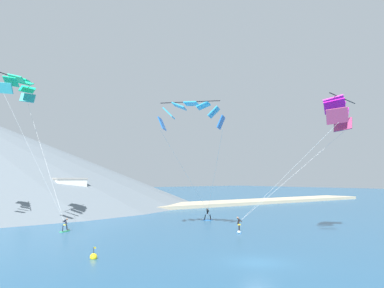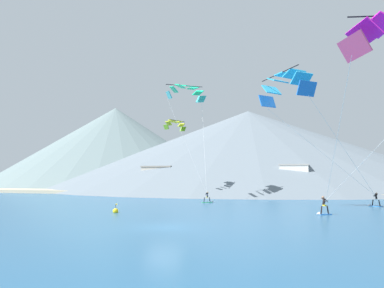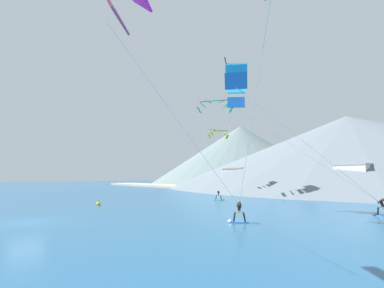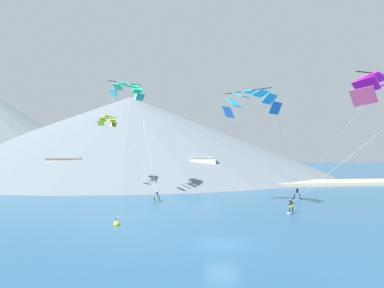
% 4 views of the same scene
% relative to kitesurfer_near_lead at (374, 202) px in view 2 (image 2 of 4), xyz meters
% --- Properties ---
extents(ground_plane, '(400.00, 400.00, 0.00)m').
position_rel_kitesurfer_near_lead_xyz_m(ground_plane, '(-17.34, -25.68, -0.53)').
color(ground_plane, '#23567F').
extents(kitesurfer_near_lead, '(1.71, 1.21, 1.75)m').
position_rel_kitesurfer_near_lead_xyz_m(kitesurfer_near_lead, '(0.00, 0.00, 0.00)').
color(kitesurfer_near_lead, '#337FDB').
rests_on(kitesurfer_near_lead, ground).
extents(kitesurfer_near_trail, '(1.68, 1.27, 1.60)m').
position_rel_kitesurfer_near_lead_xyz_m(kitesurfer_near_trail, '(-21.01, 0.33, -0.10)').
color(kitesurfer_near_trail, '#33B266').
rests_on(kitesurfer_near_trail, ground).
extents(kitesurfer_mid_center, '(1.55, 1.47, 1.82)m').
position_rel_kitesurfer_near_lead_xyz_m(kitesurfer_mid_center, '(-6.34, -12.91, 0.04)').
color(kitesurfer_mid_center, '#337FDB').
rests_on(kitesurfer_mid_center, ground).
extents(parafoil_kite_near_lead, '(13.14, 11.92, 13.68)m').
position_rel_kitesurfer_near_lead_xyz_m(parafoil_kite_near_lead, '(-9.70, -8.54, 13.27)').
color(parafoil_kite_near_lead, blue).
extents(parafoil_kite_near_trail, '(7.21, 6.73, 16.85)m').
position_rel_kitesurfer_near_lead_xyz_m(parafoil_kite_near_trail, '(-25.58, 4.05, 16.43)').
color(parafoil_kite_near_trail, teal).
extents(parafoil_kite_distant_high_outer, '(2.94, 4.31, 1.78)m').
position_rel_kitesurfer_near_lead_xyz_m(parafoil_kite_distant_high_outer, '(-28.96, 8.30, 12.00)').
color(parafoil_kite_distant_high_outer, '#5D901D').
extents(race_marker_buoy, '(0.56, 0.56, 1.02)m').
position_rel_kitesurfer_near_lead_xyz_m(race_marker_buoy, '(-26.04, -16.88, -0.37)').
color(race_marker_buoy, yellow).
rests_on(race_marker_buoy, ground).
extents(shoreline_strip, '(180.00, 10.00, 0.70)m').
position_rel_kitesurfer_near_lead_xyz_m(shoreline_strip, '(-17.34, 23.43, -0.18)').
color(shoreline_strip, '#BCAD8E').
rests_on(shoreline_strip, ground).
extents(shore_building_harbour_front, '(6.15, 7.15, 4.41)m').
position_rel_kitesurfer_near_lead_xyz_m(shore_building_harbour_front, '(-22.21, 26.36, 1.69)').
color(shore_building_harbour_front, '#B7AD9E').
rests_on(shore_building_harbour_front, ground).
extents(shore_building_promenade_mid, '(6.99, 7.00, 6.01)m').
position_rel_kitesurfer_near_lead_xyz_m(shore_building_promenade_mid, '(-39.03, 27.06, 2.49)').
color(shore_building_promenade_mid, '#B7AD9E').
rests_on(shore_building_promenade_mid, ground).
extents(shore_building_quay_east, '(5.62, 5.11, 6.10)m').
position_rel_kitesurfer_near_lead_xyz_m(shore_building_quay_east, '(-10.35, 25.83, 2.53)').
color(shore_building_quay_east, silver).
rests_on(shore_building_quay_east, ground).
extents(mountain_peak_west_ridge, '(91.57, 91.57, 29.72)m').
position_rel_kitesurfer_near_lead_xyz_m(mountain_peak_west_ridge, '(-77.03, 74.00, 14.33)').
color(mountain_peak_west_ridge, slate).
rests_on(mountain_peak_west_ridge, ground).
extents(mountain_peak_central_summit, '(128.63, 128.63, 25.62)m').
position_rel_kitesurfer_near_lead_xyz_m(mountain_peak_central_summit, '(-26.61, 72.80, 12.28)').
color(mountain_peak_central_summit, slate).
rests_on(mountain_peak_central_summit, ground).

